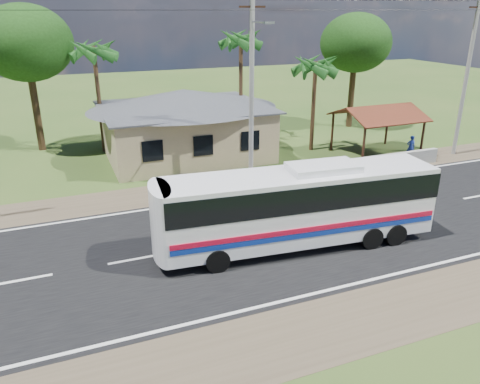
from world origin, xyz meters
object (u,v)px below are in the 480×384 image
object	(u,v)px
coach_bus	(300,201)
person	(411,147)
motorcycle	(339,171)
waiting_shed	(379,114)

from	to	relation	value
coach_bus	person	size ratio (longest dim) A/B	7.34
motorcycle	person	distance (m)	6.83
waiting_shed	person	world-z (taller)	waiting_shed
waiting_shed	coach_bus	xyz separation A→B (m)	(-11.18, -9.82, -0.74)
coach_bus	person	distance (m)	15.09
waiting_shed	coach_bus	bearing A→B (deg)	-138.70
person	coach_bus	bearing A→B (deg)	47.72
coach_bus	motorcycle	distance (m)	8.91
waiting_shed	coach_bus	world-z (taller)	coach_bus
waiting_shed	coach_bus	size ratio (longest dim) A/B	0.46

